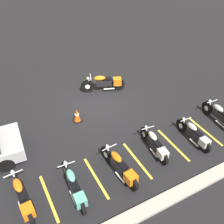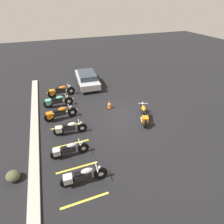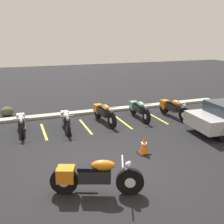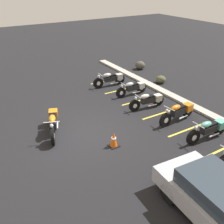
{
  "view_description": "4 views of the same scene",
  "coord_description": "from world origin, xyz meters",
  "px_view_note": "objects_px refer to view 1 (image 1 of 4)",
  "views": [
    {
      "loc": [
        4.62,
        9.88,
        7.99
      ],
      "look_at": [
        0.14,
        1.52,
        0.55
      ],
      "focal_mm": 42.0,
      "sensor_mm": 36.0,
      "label": 1
    },
    {
      "loc": [
        -9.31,
        4.48,
        7.21
      ],
      "look_at": [
        0.32,
        0.94,
        0.45
      ],
      "focal_mm": 28.0,
      "sensor_mm": 36.0,
      "label": 2
    },
    {
      "loc": [
        -2.36,
        -6.66,
        3.9
      ],
      "look_at": [
        1.03,
        2.4,
        1.08
      ],
      "focal_mm": 42.0,
      "sensor_mm": 36.0,
      "label": 3
    },
    {
      "loc": [
        9.09,
        -3.97,
        6.2
      ],
      "look_at": [
        0.15,
        1.5,
        0.73
      ],
      "focal_mm": 42.0,
      "sensor_mm": 36.0,
      "label": 4
    }
  ],
  "objects_px": {
    "parked_bike_2": "(155,145)",
    "traffic_cone": "(77,115)",
    "parked_bike_0": "(221,116)",
    "parked_bike_3": "(120,167)",
    "motorcycle_orange_featured": "(105,83)",
    "parked_bike_4": "(74,187)",
    "parked_bike_1": "(195,135)",
    "parked_bike_5": "(22,197)"
  },
  "relations": [
    {
      "from": "motorcycle_orange_featured",
      "to": "parked_bike_2",
      "type": "distance_m",
      "value": 5.08
    },
    {
      "from": "parked_bike_4",
      "to": "traffic_cone",
      "type": "bearing_deg",
      "value": -21.06
    },
    {
      "from": "motorcycle_orange_featured",
      "to": "traffic_cone",
      "type": "height_order",
      "value": "motorcycle_orange_featured"
    },
    {
      "from": "parked_bike_0",
      "to": "parked_bike_3",
      "type": "height_order",
      "value": "parked_bike_3"
    },
    {
      "from": "parked_bike_0",
      "to": "parked_bike_3",
      "type": "bearing_deg",
      "value": 97.15
    },
    {
      "from": "motorcycle_orange_featured",
      "to": "traffic_cone",
      "type": "relative_size",
      "value": 3.36
    },
    {
      "from": "motorcycle_orange_featured",
      "to": "parked_bike_1",
      "type": "relative_size",
      "value": 1.1
    },
    {
      "from": "parked_bike_2",
      "to": "traffic_cone",
      "type": "bearing_deg",
      "value": 36.16
    },
    {
      "from": "motorcycle_orange_featured",
      "to": "parked_bike_5",
      "type": "bearing_deg",
      "value": 63.32
    },
    {
      "from": "motorcycle_orange_featured",
      "to": "traffic_cone",
      "type": "distance_m",
      "value": 2.89
    },
    {
      "from": "motorcycle_orange_featured",
      "to": "parked_bike_4",
      "type": "xyz_separation_m",
      "value": [
        3.96,
        5.43,
        -0.03
      ]
    },
    {
      "from": "parked_bike_3",
      "to": "parked_bike_5",
      "type": "relative_size",
      "value": 0.98
    },
    {
      "from": "parked_bike_3",
      "to": "traffic_cone",
      "type": "relative_size",
      "value": 3.39
    },
    {
      "from": "parked_bike_2",
      "to": "parked_bike_5",
      "type": "relative_size",
      "value": 0.9
    },
    {
      "from": "motorcycle_orange_featured",
      "to": "parked_bike_3",
      "type": "xyz_separation_m",
      "value": [
        2.15,
        5.44,
        -0.02
      ]
    },
    {
      "from": "parked_bike_4",
      "to": "parked_bike_5",
      "type": "bearing_deg",
      "value": 78.14
    },
    {
      "from": "parked_bike_0",
      "to": "traffic_cone",
      "type": "relative_size",
      "value": 3.25
    },
    {
      "from": "parked_bike_5",
      "to": "traffic_cone",
      "type": "bearing_deg",
      "value": -48.19
    },
    {
      "from": "parked_bike_0",
      "to": "parked_bike_4",
      "type": "xyz_separation_m",
      "value": [
        7.36,
        0.41,
        0.01
      ]
    },
    {
      "from": "parked_bike_1",
      "to": "traffic_cone",
      "type": "bearing_deg",
      "value": 46.48
    },
    {
      "from": "parked_bike_1",
      "to": "parked_bike_2",
      "type": "bearing_deg",
      "value": 80.78
    },
    {
      "from": "parked_bike_0",
      "to": "parked_bike_4",
      "type": "distance_m",
      "value": 7.37
    },
    {
      "from": "parked_bike_0",
      "to": "parked_bike_5",
      "type": "xyz_separation_m",
      "value": [
        9.02,
        -0.01,
        0.03
      ]
    },
    {
      "from": "parked_bike_2",
      "to": "parked_bike_1",
      "type": "bearing_deg",
      "value": -94.18
    },
    {
      "from": "parked_bike_3",
      "to": "traffic_cone",
      "type": "distance_m",
      "value": 3.76
    },
    {
      "from": "parked_bike_0",
      "to": "traffic_cone",
      "type": "distance_m",
      "value": 6.64
    },
    {
      "from": "parked_bike_1",
      "to": "parked_bike_2",
      "type": "distance_m",
      "value": 1.85
    },
    {
      "from": "parked_bike_3",
      "to": "motorcycle_orange_featured",
      "type": "bearing_deg",
      "value": -27.12
    },
    {
      "from": "parked_bike_0",
      "to": "parked_bike_5",
      "type": "bearing_deg",
      "value": 92.77
    },
    {
      "from": "parked_bike_3",
      "to": "parked_bike_4",
      "type": "height_order",
      "value": "parked_bike_3"
    },
    {
      "from": "parked_bike_3",
      "to": "traffic_cone",
      "type": "bearing_deg",
      "value": -2.66
    },
    {
      "from": "parked_bike_4",
      "to": "traffic_cone",
      "type": "relative_size",
      "value": 3.33
    },
    {
      "from": "traffic_cone",
      "to": "parked_bike_5",
      "type": "bearing_deg",
      "value": 45.37
    },
    {
      "from": "traffic_cone",
      "to": "parked_bike_2",
      "type": "bearing_deg",
      "value": 120.82
    },
    {
      "from": "parked_bike_0",
      "to": "parked_bike_5",
      "type": "relative_size",
      "value": 0.94
    },
    {
      "from": "motorcycle_orange_featured",
      "to": "parked_bike_3",
      "type": "height_order",
      "value": "motorcycle_orange_featured"
    },
    {
      "from": "parked_bike_3",
      "to": "traffic_cone",
      "type": "xyz_separation_m",
      "value": [
        0.19,
        -3.76,
        -0.16
      ]
    },
    {
      "from": "parked_bike_4",
      "to": "parked_bike_5",
      "type": "relative_size",
      "value": 0.97
    },
    {
      "from": "parked_bike_0",
      "to": "parked_bike_2",
      "type": "xyz_separation_m",
      "value": [
        3.72,
        0.05,
        -0.02
      ]
    },
    {
      "from": "parked_bike_2",
      "to": "parked_bike_4",
      "type": "relative_size",
      "value": 0.93
    },
    {
      "from": "parked_bike_2",
      "to": "parked_bike_5",
      "type": "distance_m",
      "value": 5.3
    },
    {
      "from": "parked_bike_2",
      "to": "parked_bike_4",
      "type": "distance_m",
      "value": 3.66
    }
  ]
}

